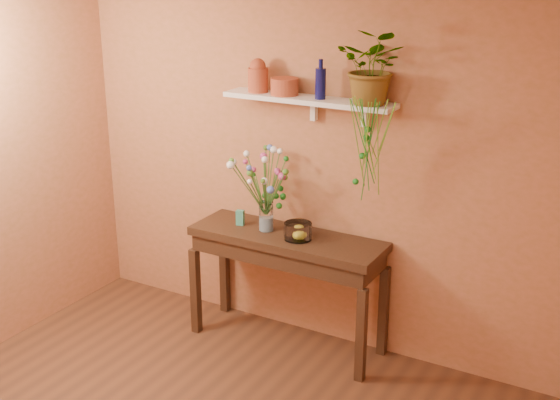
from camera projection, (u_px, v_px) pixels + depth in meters
room at (136, 265)px, 3.81m from camera, size 4.04×4.04×2.70m
sideboard at (287, 251)px, 5.44m from camera, size 1.50×0.48×0.91m
wall_shelf at (310, 100)px, 5.14m from camera, size 1.30×0.24×0.19m
terracotta_jug at (258, 76)px, 5.29m from camera, size 0.19×0.19×0.25m
terracotta_pot at (284, 87)px, 5.20m from camera, size 0.20×0.20×0.12m
blue_bottle at (320, 83)px, 5.04m from camera, size 0.09×0.09×0.28m
spider_plant at (374, 67)px, 4.80m from camera, size 0.46×0.40×0.51m
plant_fronds at (367, 144)px, 4.81m from camera, size 0.33×0.27×0.74m
glass_vase at (266, 218)px, 5.46m from camera, size 0.11×0.11×0.23m
bouquet at (265, 175)px, 5.35m from camera, size 0.48×0.44×0.52m
glass_bowl at (298, 232)px, 5.30m from camera, size 0.21×0.21×0.12m
lemon at (299, 234)px, 5.31m from camera, size 0.07×0.07×0.07m
carton at (240, 218)px, 5.58m from camera, size 0.07×0.06×0.12m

